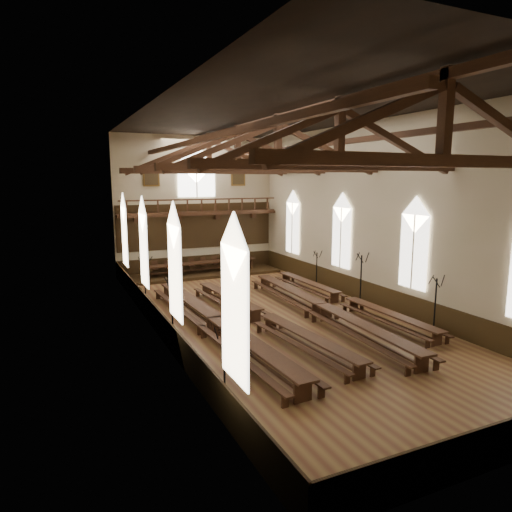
{
  "coord_description": "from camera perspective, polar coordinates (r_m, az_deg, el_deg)",
  "views": [
    {
      "loc": [
        -10.17,
        -19.63,
        6.9
      ],
      "look_at": [
        -0.45,
        1.5,
        2.96
      ],
      "focal_mm": 32.0,
      "sensor_mm": 36.0,
      "label": 1
    }
  ],
  "objects": [
    {
      "name": "minstrels_gallery",
      "position": [
        33.99,
        -7.21,
        4.49
      ],
      "size": [
        11.8,
        1.24,
        3.7
      ],
      "color": "#3E2413",
      "rests_on": "room_walls"
    },
    {
      "name": "refectory_row_b",
      "position": [
        21.72,
        0.8,
        -7.48
      ],
      "size": [
        1.95,
        14.11,
        0.71
      ],
      "color": "#3E2413",
      "rests_on": "ground"
    },
    {
      "name": "candelabrum_right_far",
      "position": [
        29.97,
        7.57,
        -2.4
      ],
      "size": [
        0.7,
        0.67,
        2.33
      ],
      "color": "black",
      "rests_on": "ground"
    },
    {
      "name": "side_windows",
      "position": [
        22.34,
        2.66,
        1.48
      ],
      "size": [
        11.85,
        19.8,
        4.5
      ],
      "color": "white",
      "rests_on": "room_walls"
    },
    {
      "name": "roof_trusses",
      "position": [
        22.15,
        2.76,
        13.01
      ],
      "size": [
        11.7,
        25.7,
        2.8
      ],
      "color": "#3E2413",
      "rests_on": "room_walls"
    },
    {
      "name": "candelabrum_left_mid",
      "position": [
        20.16,
        -10.4,
        -7.96
      ],
      "size": [
        0.83,
        0.86,
        2.85
      ],
      "color": "black",
      "rests_on": "ground"
    },
    {
      "name": "candelabrum_right_mid",
      "position": [
        26.26,
        12.93,
        -3.9
      ],
      "size": [
        0.87,
        0.82,
        2.88
      ],
      "color": "black",
      "rests_on": "ground"
    },
    {
      "name": "high_table",
      "position": [
        33.13,
        -6.86,
        -0.95
      ],
      "size": [
        8.5,
        1.36,
        0.79
      ],
      "color": "#3E2413",
      "rests_on": "dais"
    },
    {
      "name": "candelabrum_left_far",
      "position": [
        25.68,
        -13.66,
        -4.31
      ],
      "size": [
        0.78,
        0.84,
        2.77
      ],
      "color": "black",
      "rests_on": "ground"
    },
    {
      "name": "refectory_row_c",
      "position": [
        23.09,
        8.25,
        -6.39
      ],
      "size": [
        1.86,
        14.75,
        0.78
      ],
      "color": "#3E2413",
      "rests_on": "ground"
    },
    {
      "name": "refectory_row_a",
      "position": [
        20.71,
        -5.09,
        -8.15
      ],
      "size": [
        1.99,
        15.07,
        0.81
      ],
      "color": "#3E2413",
      "rests_on": "ground"
    },
    {
      "name": "portraits",
      "position": [
        34.08,
        -7.45,
        9.87
      ],
      "size": [
        7.75,
        0.09,
        1.45
      ],
      "color": "brown",
      "rests_on": "room_walls"
    },
    {
      "name": "high_chairs",
      "position": [
        33.93,
        -7.28,
        -0.97
      ],
      "size": [
        6.73,
        0.44,
        0.95
      ],
      "color": "#3E2413",
      "rests_on": "dais"
    },
    {
      "name": "candelabrum_left_near",
      "position": [
        14.56,
        -3.95,
        -15.35
      ],
      "size": [
        0.72,
        0.75,
        2.5
      ],
      "color": "black",
      "rests_on": "ground"
    },
    {
      "name": "room_walls",
      "position": [
        22.12,
        2.72,
        8.47
      ],
      "size": [
        26.0,
        26.0,
        26.0
      ],
      "color": "#BBA88E",
      "rests_on": "ground"
    },
    {
      "name": "ground",
      "position": [
        23.16,
        2.59,
        -7.72
      ],
      "size": [
        26.0,
        26.0,
        0.0
      ],
      "primitive_type": "plane",
      "color": "brown",
      "rests_on": "ground"
    },
    {
      "name": "refectory_row_d",
      "position": [
        25.38,
        10.94,
        -5.19
      ],
      "size": [
        1.41,
        13.66,
        0.67
      ],
      "color": "#3E2413",
      "rests_on": "ground"
    },
    {
      "name": "candelabrum_right_near",
      "position": [
        22.41,
        21.41,
        -6.86
      ],
      "size": [
        0.79,
        0.77,
        2.64
      ],
      "color": "black",
      "rests_on": "ground"
    },
    {
      "name": "dais",
      "position": [
        33.28,
        -6.84,
        -2.25
      ],
      "size": [
        11.4,
        2.9,
        0.19
      ],
      "primitive_type": "cube",
      "color": "#30220E",
      "rests_on": "ground"
    },
    {
      "name": "wainscot_band",
      "position": [
        22.99,
        2.6,
        -6.3
      ],
      "size": [
        12.0,
        26.0,
        1.2
      ],
      "color": "#30220E",
      "rests_on": "ground"
    },
    {
      "name": "end_window",
      "position": [
        34.09,
        -7.45,
        10.08
      ],
      "size": [
        2.8,
        0.12,
        3.8
      ],
      "color": "white",
      "rests_on": "room_walls"
    }
  ]
}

